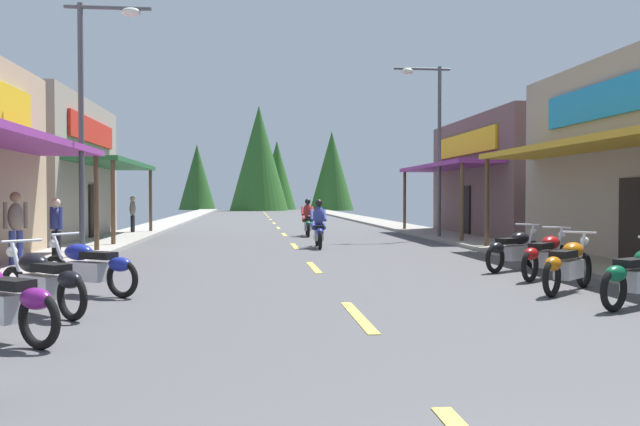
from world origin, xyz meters
The scene contains 19 objects.
ground centered at (0.00, 32.45, -0.05)m, with size 10.75×94.90×0.10m, color #4C4C4F.
sidewalk_left centered at (-6.42, 32.45, 0.06)m, with size 2.09×94.90×0.12m, color #9E9991.
sidewalk_right centered at (6.42, 32.45, 0.06)m, with size 2.09×94.90×0.12m, color gray.
centerline_dashes centered at (0.00, 35.63, 0.01)m, with size 0.16×68.57×0.01m.
storefront_right_far centered at (11.06, 24.95, 2.46)m, with size 9.08×10.00×4.91m.
streetlamp_left centered at (-5.45, 15.80, 4.27)m, with size 2.19×0.30×6.60m.
streetlamp_right centered at (5.45, 23.14, 4.29)m, with size 2.19×0.30×6.63m.
motorcycle_parked_right_2 centered at (4.33, 7.54, 0.49)m, with size 1.89×1.18×1.04m.
motorcycle_parked_right_3 centered at (3.98, 9.09, 0.49)m, with size 1.63×1.54×1.04m.
motorcycle_parked_right_4 centered at (4.43, 10.93, 0.49)m, with size 1.66×1.50×1.04m.
motorcycle_parked_right_5 centered at (4.38, 12.42, 0.49)m, with size 1.82×1.30×1.04m.
motorcycle_parked_left_2 centered at (-4.37, 7.77, 0.49)m, with size 1.63×1.53×1.04m.
motorcycle_parked_left_3 centered at (-4.17, 9.64, 0.49)m, with size 1.88×1.20×1.04m.
rider_cruising_lead centered at (0.72, 19.44, 0.66)m, with size 0.60×2.14×1.57m.
rider_cruising_trailing centered at (0.92, 25.75, 0.66)m, with size 0.60×2.14×1.57m.
pedestrian_by_shop centered at (-6.52, 27.55, 0.97)m, with size 0.28×0.57×1.67m.
pedestrian_browsing centered at (-6.21, 15.07, 0.93)m, with size 0.43×0.45×1.62m.
pedestrian_waiting centered at (-6.76, 13.85, 1.03)m, with size 0.43×0.44×1.76m.
treeline_backdrop centered at (0.84, 78.63, 5.27)m, with size 21.19×11.69×12.36m.
Camera 1 is at (-1.48, -1.83, 1.66)m, focal length 37.36 mm.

